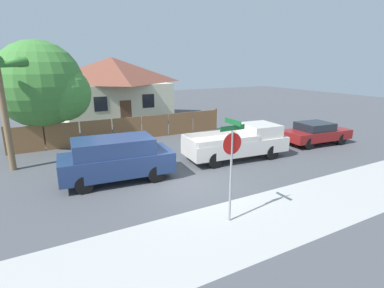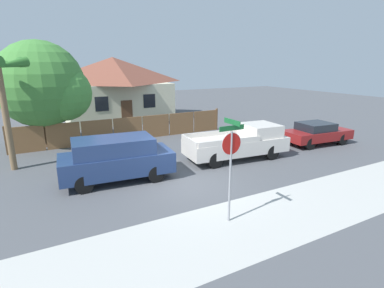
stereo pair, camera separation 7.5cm
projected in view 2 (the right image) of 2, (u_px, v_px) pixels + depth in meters
The scene contains 9 objects.
ground_plane at pixel (189, 185), 12.28m from camera, with size 80.00×80.00×0.00m, color #4C4F54.
sidewalk_strip at pixel (244, 225), 9.23m from camera, with size 36.00×3.20×0.01m.
wooden_fence at pixel (128, 129), 19.20m from camera, with size 13.60×0.12×1.60m.
house at pixel (114, 87), 26.32m from camera, with size 9.18×7.61×5.34m.
oak_tree at pixel (45, 86), 17.04m from camera, with size 5.14×4.90×6.11m.
red_suv at pixel (116, 158), 12.56m from camera, with size 4.76×2.36×1.85m.
orange_pickup at pixel (240, 142), 15.56m from camera, with size 5.50×2.45×1.72m.
parked_sedan at pixel (316, 133), 18.30m from camera, with size 4.31×2.19×1.35m.
stop_sign at pixel (231, 154), 8.93m from camera, with size 0.86×0.78×3.27m.
Camera 2 is at (-5.33, -10.09, 4.85)m, focal length 28.00 mm.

